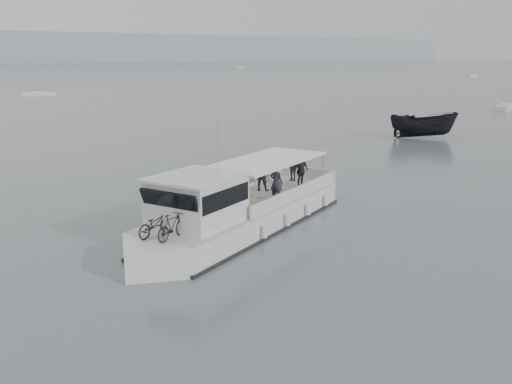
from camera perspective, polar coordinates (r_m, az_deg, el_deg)
ground at (r=29.33m, az=4.34°, el=-1.70°), size 1400.00×1400.00×0.00m
tour_boat at (r=24.91m, az=-2.41°, el=-2.13°), size 13.77×8.01×5.95m
dark_motorboat at (r=56.45m, az=16.40°, el=6.44°), size 6.45×5.82×2.45m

